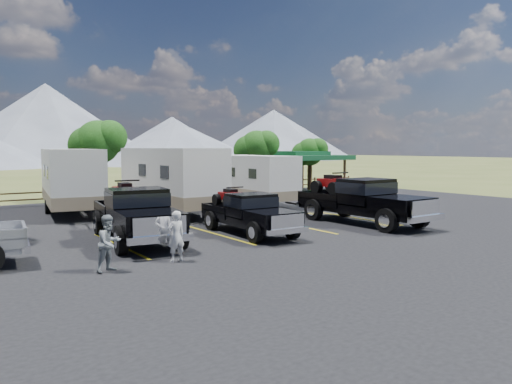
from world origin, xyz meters
TOP-DOWN VIEW (x-y plane):
  - ground at (0.00, 0.00)m, footprint 320.00×320.00m
  - asphalt_lot at (0.00, 3.00)m, footprint 44.00×34.00m
  - stall_lines at (0.00, 4.00)m, footprint 12.12×5.50m
  - tree_ne_a at (8.97, 17.01)m, footprint 3.11×2.92m
  - tree_ne_b at (14.98, 18.01)m, footprint 2.77×2.59m
  - tree_north at (-2.03, 19.02)m, footprint 3.46×3.24m
  - rail_fence at (2.00, 18.50)m, footprint 36.12×0.12m
  - pavilion at (13.00, 17.00)m, footprint 6.20×6.20m
  - rig_left at (-5.16, 4.56)m, footprint 3.04×6.83m
  - rig_center at (-0.87, 3.41)m, footprint 2.16×5.57m
  - rig_right at (4.91, 2.75)m, footprint 2.51×6.91m
  - trailer_left at (-5.02, 14.00)m, footprint 3.71×9.80m
  - trailer_center at (-0.73, 10.88)m, footprint 2.65×9.86m
  - trailer_right at (5.10, 11.79)m, footprint 2.55×8.62m
  - person_a at (-5.43, 0.58)m, footprint 0.59×0.40m
  - person_b at (-7.50, 0.52)m, footprint 0.96×0.87m

SIDE VIEW (x-z plane):
  - ground at x=0.00m, z-range 0.00..0.00m
  - asphalt_lot at x=0.00m, z-range 0.00..0.04m
  - stall_lines at x=0.00m, z-range 0.04..0.05m
  - rail_fence at x=2.00m, z-range 0.11..1.11m
  - person_a at x=-5.43m, z-range 0.04..1.60m
  - person_b at x=-7.50m, z-range 0.04..1.64m
  - rig_center at x=-0.87m, z-range 0.01..1.84m
  - rig_left at x=-5.16m, z-range 0.00..2.20m
  - rig_right at x=4.91m, z-range 0.00..2.30m
  - trailer_right at x=5.10m, z-range 0.11..3.10m
  - trailer_left at x=-5.02m, z-range 0.12..3.51m
  - trailer_center at x=-0.73m, z-range 0.12..3.56m
  - pavilion at x=13.00m, z-range 1.18..4.40m
  - tree_ne_b at x=14.98m, z-range 0.99..5.26m
  - tree_ne_a at x=8.97m, z-range 1.10..5.86m
  - tree_north at x=-2.03m, z-range 1.21..6.46m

